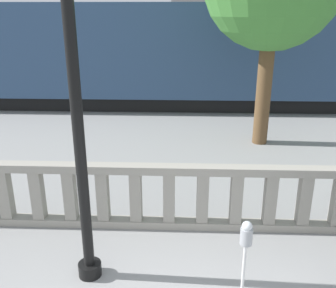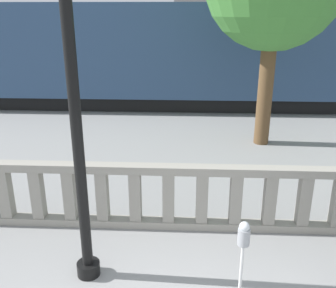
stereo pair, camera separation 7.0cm
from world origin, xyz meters
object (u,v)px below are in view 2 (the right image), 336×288
lamppost (68,31)px  train_far (197,35)px  parking_meter (243,244)px  train_near (189,54)px

lamppost → train_far: size_ratio=0.23×
parking_meter → train_far: train_far is taller
lamppost → train_near: (1.44, 10.56, -1.38)m
parking_meter → train_near: 11.30m
parking_meter → train_far: bearing=90.0°
train_far → train_near: bearing=-92.2°
train_near → parking_meter: bearing=-86.7°
lamppost → train_far: lamppost is taller
lamppost → train_near: lamppost is taller
lamppost → parking_meter: bearing=-18.0°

